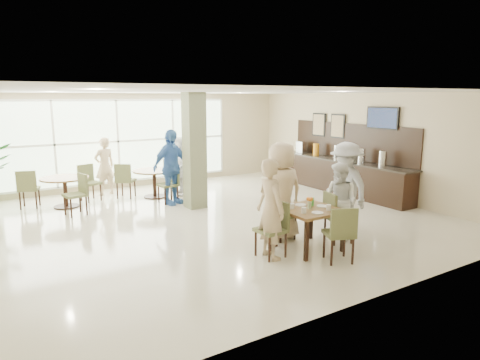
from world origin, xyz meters
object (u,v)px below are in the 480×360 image
buffet_counter (342,173)px  adult_standing (105,166)px  adult_a (171,167)px  main_table (309,213)px  round_table_left (65,184)px  teen_far (281,191)px  adult_b (181,166)px  teen_right (340,202)px  teen_left (271,209)px  teen_standing (346,186)px  round_table_right (154,176)px

buffet_counter → adult_standing: (-5.81, 3.26, 0.25)m
buffet_counter → adult_a: 4.86m
main_table → round_table_left: bearing=119.6°
adult_a → adult_standing: adult_a is taller
teen_far → adult_b: (-0.03, 4.53, -0.13)m
round_table_left → teen_far: teen_far is taller
teen_right → adult_b: bearing=-173.1°
teen_far → adult_a: (-0.69, 3.64, 0.01)m
buffet_counter → teen_left: buffet_counter is taller
round_table_left → teen_standing: size_ratio=0.64×
teen_far → adult_b: 4.54m
buffet_counter → teen_standing: buffet_counter is taller
teen_left → round_table_left: bearing=26.2°
teen_standing → adult_standing: size_ratio=1.12×
teen_far → adult_a: 3.71m
buffet_counter → adult_standing: 6.67m
teen_far → teen_right: size_ratio=1.26×
round_table_left → teen_left: bearing=-67.2°
round_table_left → adult_b: 3.03m
round_table_left → round_table_right: 2.26m
teen_right → adult_a: adult_a is taller
round_table_right → teen_standing: teen_standing is taller
main_table → teen_right: size_ratio=0.67×
adult_a → teen_far: bearing=-99.8°
adult_a → teen_right: bearing=-89.8°
adult_b → round_table_right: bearing=-87.9°
adult_b → round_table_left: bearing=-87.0°
adult_a → adult_standing: size_ratio=1.18×
round_table_right → teen_far: (0.78, -4.60, 0.35)m
adult_b → adult_standing: same height
round_table_left → teen_far: 5.65m
teen_far → teen_right: teen_far is taller
round_table_right → adult_b: adult_b is taller
teen_far → adult_standing: 5.89m
teen_left → adult_standing: teen_left is taller
teen_standing → adult_a: bearing=-142.8°
teen_left → adult_b: teen_left is taller
round_table_right → adult_a: 1.03m
adult_standing → round_table_left: bearing=22.2°
main_table → buffet_counter: size_ratio=0.21×
adult_b → teen_far: bearing=7.5°
teen_left → teen_right: 1.68m
buffet_counter → adult_a: (-4.67, 1.30, 0.40)m
main_table → round_table_left: size_ratio=0.87×
teen_far → adult_b: size_ratio=1.16×
round_table_left → teen_right: size_ratio=0.77×
teen_far → teen_standing: 1.50m
buffet_counter → round_table_left: bearing=161.0°
buffet_counter → teen_left: 5.63m
round_table_left → round_table_right: same height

